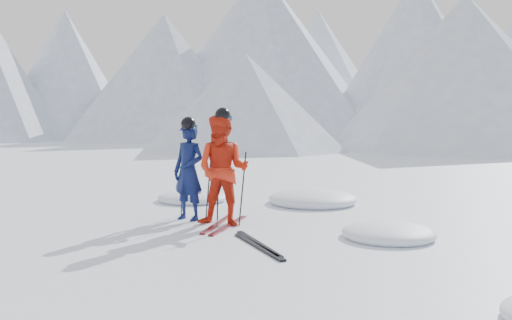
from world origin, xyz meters
The scene contains 12 objects.
ground centered at (0.00, 0.00, 0.00)m, with size 160.00×160.00×0.00m, color white.
skier_blue centered at (-2.67, 0.04, 0.87)m, with size 0.64×0.42×1.74m, color #0B1544.
skier_red centered at (-1.86, -0.02, 0.95)m, with size 0.92×0.72×1.90m, color red.
pole_blue_left centered at (-2.97, 0.19, 0.58)m, with size 0.02×0.02×1.16m, color black.
pole_blue_right centered at (-2.42, 0.29, 0.58)m, with size 0.02×0.02×1.16m, color black.
pole_red_left centered at (-2.16, 0.23, 0.63)m, with size 0.02×0.02×1.26m, color black.
pole_red_right centered at (-1.56, 0.13, 0.63)m, with size 0.02×0.02×1.26m, color black.
ski_worn_left centered at (-1.98, -0.02, 0.01)m, with size 0.09×1.70×0.03m, color black.
ski_worn_right centered at (-1.74, -0.02, 0.01)m, with size 0.09×1.70×0.03m, color black.
ski_loose_a centered at (-0.59, -0.85, 0.01)m, with size 0.09×1.70×0.03m, color black.
ski_loose_b centered at (-0.49, -1.00, 0.01)m, with size 0.09×1.70×0.03m, color black.
snow_lumps centered at (-1.00, 1.52, 0.00)m, with size 8.99×6.38×0.42m.
Camera 1 is at (3.69, -7.28, 1.82)m, focal length 38.00 mm.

